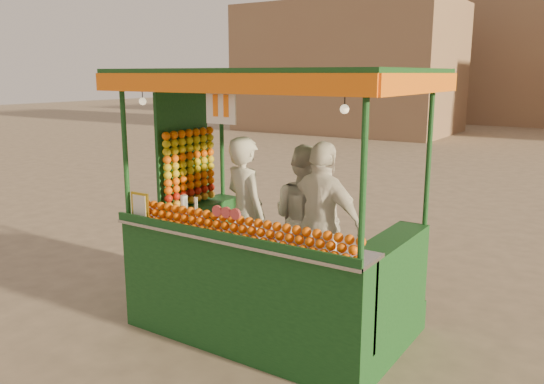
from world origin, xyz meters
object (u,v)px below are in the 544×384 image
Objects in this scene: juice_cart at (262,250)px; vendor_left at (245,213)px; vendor_middle at (305,218)px; vendor_right at (322,223)px.

juice_cart is 1.76× the size of vendor_left.
juice_cart is 0.57m from vendor_left.
juice_cart reaches higher than vendor_middle.
vendor_left is 0.68m from vendor_middle.
juice_cart reaches higher than vendor_right.
vendor_right is (0.52, 0.39, 0.29)m from juice_cart.
vendor_left reaches higher than vendor_right.
vendor_right reaches higher than vendor_middle.
vendor_middle is at bearing -21.19° from vendor_right.
vendor_left reaches higher than vendor_middle.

